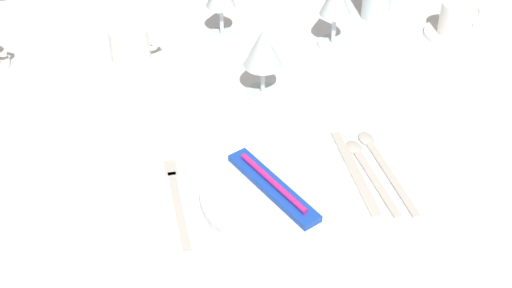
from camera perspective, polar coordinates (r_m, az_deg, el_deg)
name	(u,v)px	position (r m, az deg, el deg)	size (l,w,h in m)	color
dining_table	(246,135)	(1.43, -0.85, 0.76)	(1.80, 1.11, 0.74)	white
dinner_plate	(273,194)	(1.16, 1.40, -4.11)	(0.25, 0.25, 0.02)	white
toothbrush_package	(273,186)	(1.15, 1.41, -3.51)	(0.12, 0.21, 0.02)	blue
fork_outer	(177,199)	(1.17, -6.55, -4.52)	(0.02, 0.22, 0.00)	beige
dinner_knife	(356,174)	(1.22, 8.22, -2.44)	(0.02, 0.22, 0.00)	beige
spoon_soup	(366,167)	(1.24, 9.10, -1.90)	(0.03, 0.20, 0.01)	beige
spoon_dessert	(381,161)	(1.25, 10.27, -1.42)	(0.03, 0.23, 0.01)	beige
saucer_left	(453,34)	(1.65, 15.93, 8.73)	(0.13, 0.13, 0.01)	white
coffee_cup_left	(457,18)	(1.63, 16.26, 9.97)	(0.10, 0.07, 0.07)	white
saucer_right	(132,61)	(1.51, -10.20, 6.78)	(0.13, 0.13, 0.01)	white
coffee_cup_right	(130,44)	(1.49, -10.31, 8.11)	(0.11, 0.08, 0.07)	white
wine_glass_centre	(336,1)	(1.51, 6.62, 11.64)	(0.07, 0.07, 0.16)	silver
wine_glass_right	(263,50)	(1.34, 0.58, 7.73)	(0.08, 0.08, 0.15)	silver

